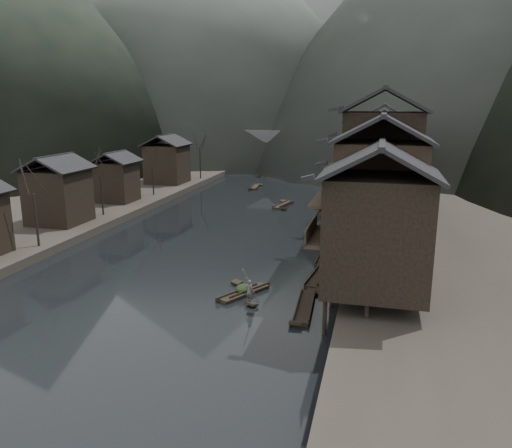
% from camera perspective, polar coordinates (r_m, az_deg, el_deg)
% --- Properties ---
extents(water, '(300.00, 300.00, 0.00)m').
position_cam_1_polar(water, '(47.84, -7.93, -5.13)').
color(water, black).
rests_on(water, ground).
extents(right_bank, '(40.00, 200.00, 1.80)m').
position_cam_1_polar(right_bank, '(84.97, 25.95, 2.59)').
color(right_bank, '#2D2823').
rests_on(right_bank, ground).
extents(left_bank, '(40.00, 200.00, 1.20)m').
position_cam_1_polar(left_bank, '(98.26, -18.28, 4.47)').
color(left_bank, '#2D2823').
rests_on(left_bank, ground).
extents(stilt_houses, '(9.00, 67.60, 16.92)m').
position_cam_1_polar(stilt_houses, '(60.85, 14.15, 7.36)').
color(stilt_houses, black).
rests_on(stilt_houses, ground).
extents(left_houses, '(8.10, 53.20, 8.73)m').
position_cam_1_polar(left_houses, '(73.24, -17.18, 5.56)').
color(left_houses, black).
rests_on(left_houses, left_bank).
extents(bare_trees, '(3.99, 61.01, 7.97)m').
position_cam_1_polar(bare_trees, '(70.72, -15.10, 6.27)').
color(bare_trees, black).
rests_on(bare_trees, left_bank).
extents(moored_sampans, '(3.02, 56.24, 0.47)m').
position_cam_1_polar(moored_sampans, '(62.14, 8.83, -0.52)').
color(moored_sampans, black).
rests_on(moored_sampans, water).
extents(midriver_boats, '(12.23, 36.13, 0.45)m').
position_cam_1_polar(midriver_boats, '(90.49, 1.35, 4.16)').
color(midriver_boats, black).
rests_on(midriver_boats, water).
extents(stone_bridge, '(40.00, 6.00, 9.00)m').
position_cam_1_polar(stone_bridge, '(115.60, 5.54, 8.67)').
color(stone_bridge, '#4C4C4F').
rests_on(stone_bridge, ground).
extents(hero_sampan, '(3.54, 5.25, 0.44)m').
position_cam_1_polar(hero_sampan, '(41.27, -1.42, -7.84)').
color(hero_sampan, black).
rests_on(hero_sampan, water).
extents(cargo_heap, '(1.21, 1.59, 0.73)m').
position_cam_1_polar(cargo_heap, '(41.29, -1.51, -6.94)').
color(cargo_heap, black).
rests_on(cargo_heap, hero_sampan).
extents(boatman, '(0.75, 0.58, 1.80)m').
position_cam_1_polar(boatman, '(39.12, -0.74, -7.30)').
color(boatman, '#525254').
rests_on(boatman, hero_sampan).
extents(bamboo_pole, '(0.94, 2.29, 3.90)m').
position_cam_1_polar(bamboo_pole, '(38.13, -0.46, -3.33)').
color(bamboo_pole, '#8C7A51').
rests_on(bamboo_pole, boatman).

